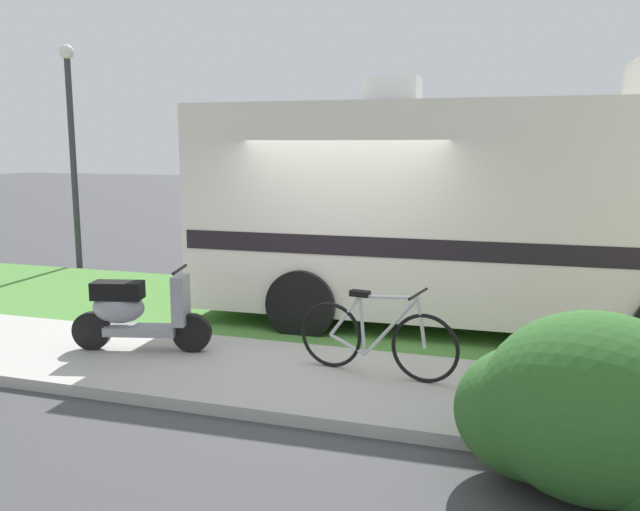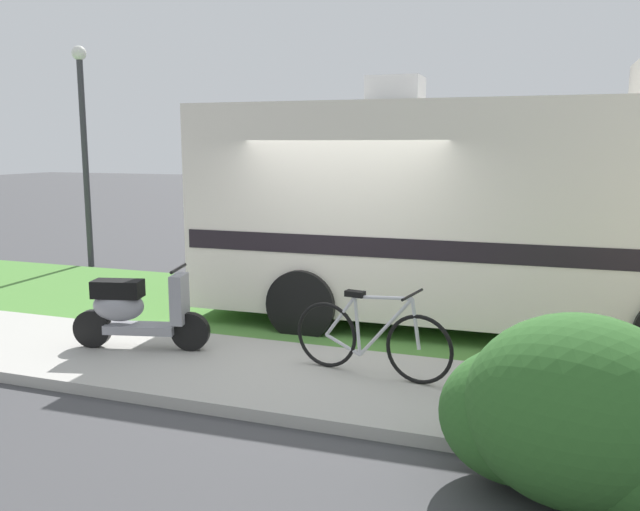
{
  "view_description": "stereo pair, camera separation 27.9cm",
  "coord_description": "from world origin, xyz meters",
  "px_view_note": "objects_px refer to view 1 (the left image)",
  "views": [
    {
      "loc": [
        2.19,
        -7.35,
        2.45
      ],
      "look_at": [
        -0.28,
        0.3,
        1.1
      ],
      "focal_mm": 37.26,
      "sensor_mm": 36.0,
      "label": 1
    },
    {
      "loc": [
        2.45,
        -7.26,
        2.45
      ],
      "look_at": [
        -0.28,
        0.3,
        1.1
      ],
      "focal_mm": 37.26,
      "sensor_mm": 36.0,
      "label": 2
    }
  ],
  "objects_px": {
    "pickup_truck_near": "(408,218)",
    "pickup_truck_far": "(546,210)",
    "motorhome_rv": "(482,207)",
    "street_lamp_post": "(72,135)",
    "bicycle": "(376,338)",
    "scooter": "(135,311)"
  },
  "relations": [
    {
      "from": "motorhome_rv",
      "to": "street_lamp_post",
      "type": "xyz_separation_m",
      "value": [
        -7.96,
        2.07,
        0.97
      ]
    },
    {
      "from": "motorhome_rv",
      "to": "pickup_truck_near",
      "type": "xyz_separation_m",
      "value": [
        -1.71,
        4.11,
        -0.65
      ]
    },
    {
      "from": "street_lamp_post",
      "to": "motorhome_rv",
      "type": "bearing_deg",
      "value": -14.61
    },
    {
      "from": "pickup_truck_far",
      "to": "street_lamp_post",
      "type": "bearing_deg",
      "value": -149.69
    },
    {
      "from": "pickup_truck_near",
      "to": "street_lamp_post",
      "type": "bearing_deg",
      "value": -161.92
    },
    {
      "from": "motorhome_rv",
      "to": "pickup_truck_near",
      "type": "distance_m",
      "value": 4.5
    },
    {
      "from": "scooter",
      "to": "street_lamp_post",
      "type": "relative_size",
      "value": 0.37
    },
    {
      "from": "pickup_truck_near",
      "to": "pickup_truck_far",
      "type": "xyz_separation_m",
      "value": [
        2.63,
        3.15,
        -0.05
      ]
    },
    {
      "from": "scooter",
      "to": "street_lamp_post",
      "type": "xyz_separation_m",
      "value": [
        -4.36,
        4.63,
        2.04
      ]
    },
    {
      "from": "motorhome_rv",
      "to": "street_lamp_post",
      "type": "height_order",
      "value": "street_lamp_post"
    },
    {
      "from": "pickup_truck_near",
      "to": "pickup_truck_far",
      "type": "distance_m",
      "value": 4.1
    },
    {
      "from": "bicycle",
      "to": "street_lamp_post",
      "type": "height_order",
      "value": "street_lamp_post"
    },
    {
      "from": "scooter",
      "to": "pickup_truck_near",
      "type": "height_order",
      "value": "pickup_truck_near"
    },
    {
      "from": "pickup_truck_far",
      "to": "bicycle",
      "type": "bearing_deg",
      "value": -100.05
    },
    {
      "from": "pickup_truck_near",
      "to": "street_lamp_post",
      "type": "height_order",
      "value": "street_lamp_post"
    },
    {
      "from": "scooter",
      "to": "bicycle",
      "type": "xyz_separation_m",
      "value": [
        2.79,
        0.06,
        -0.07
      ]
    },
    {
      "from": "motorhome_rv",
      "to": "bicycle",
      "type": "relative_size",
      "value": 4.27
    },
    {
      "from": "scooter",
      "to": "street_lamp_post",
      "type": "distance_m",
      "value": 6.68
    },
    {
      "from": "scooter",
      "to": "pickup_truck_far",
      "type": "height_order",
      "value": "pickup_truck_far"
    },
    {
      "from": "street_lamp_post",
      "to": "bicycle",
      "type": "bearing_deg",
      "value": -32.63
    },
    {
      "from": "bicycle",
      "to": "pickup_truck_far",
      "type": "relative_size",
      "value": 0.33
    },
    {
      "from": "motorhome_rv",
      "to": "bicycle",
      "type": "bearing_deg",
      "value": -107.97
    }
  ]
}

